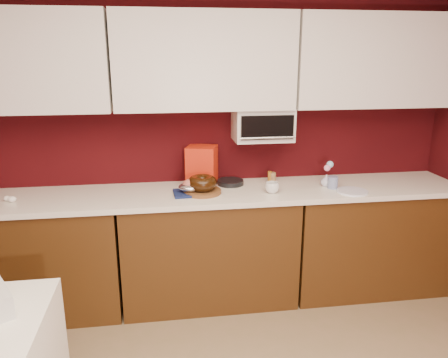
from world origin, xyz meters
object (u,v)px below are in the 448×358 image
coffee_mug (272,186)px  bundt_cake (202,183)px  flower_vase (326,180)px  pandoro_box (202,165)px  foil_ham_nest (190,187)px  toaster_oven (262,124)px  blue_jar (333,182)px

coffee_mug → bundt_cake: bearing=172.6°
flower_vase → coffee_mug: bearing=-167.2°
bundt_cake → pandoro_box: 0.26m
bundt_cake → foil_ham_nest: bearing=-174.7°
flower_vase → pandoro_box: bearing=167.7°
toaster_oven → foil_ham_nest: 0.76m
coffee_mug → pandoro_box: bearing=147.5°
foil_ham_nest → pandoro_box: 0.30m
bundt_cake → blue_jar: (1.01, -0.02, -0.03)m
flower_vase → blue_jar: bearing=-63.9°
toaster_oven → flower_vase: 0.66m
pandoro_box → blue_jar: (0.99, -0.27, -0.11)m
coffee_mug → flower_vase: (0.46, 0.11, 0.00)m
foil_ham_nest → flower_vase: flower_vase is taller
pandoro_box → flower_vase: bearing=5.4°
toaster_oven → flower_vase: toaster_oven is taller
toaster_oven → coffee_mug: size_ratio=4.55×
toaster_oven → bundt_cake: size_ratio=2.05×
foil_ham_nest → flower_vase: 1.07m
blue_jar → flower_vase: size_ratio=0.89×
toaster_oven → pandoro_box: 0.57m
toaster_oven → foil_ham_nest: bearing=-159.9°
blue_jar → flower_vase: 0.07m
pandoro_box → coffee_mug: (0.49, -0.31, -0.10)m
bundt_cake → flower_vase: size_ratio=2.07×
bundt_cake → pandoro_box: size_ratio=0.72×
toaster_oven → coffee_mug: toaster_oven is taller
blue_jar → foil_ham_nest: bearing=179.3°
flower_vase → bundt_cake: bearing=-177.8°
bundt_cake → flower_vase: bundt_cake is taller
toaster_oven → bundt_cake: 0.67m
pandoro_box → toaster_oven: bearing=12.9°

